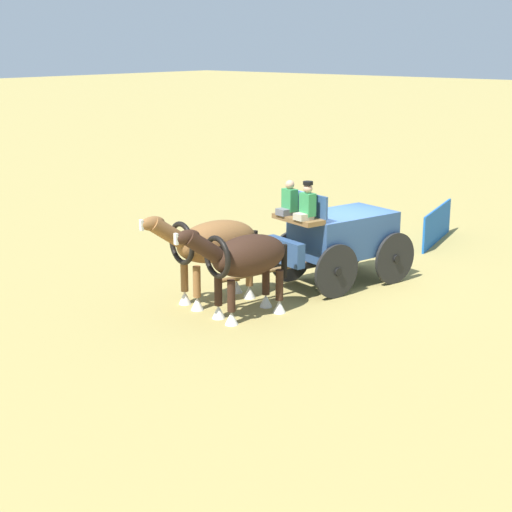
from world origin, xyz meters
name	(u,v)px	position (x,y,z in m)	size (l,w,h in m)	color
ground_plane	(342,282)	(0.00, 0.00, 0.00)	(220.00, 220.00, 0.00)	#9E8C4C
show_wagon	(339,236)	(0.16, -0.04, 1.26)	(5.60, 2.55, 2.85)	#2D4C7A
draft_horse_near	(244,259)	(3.65, -0.19, 1.36)	(2.93, 1.35, 2.23)	#331E14
draft_horse_off	(212,244)	(3.34, -1.46, 1.43)	(3.14, 1.46, 2.30)	brown
sponsor_banner	(437,225)	(-5.43, -0.17, 0.55)	(3.20, 0.06, 1.10)	#1959B2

